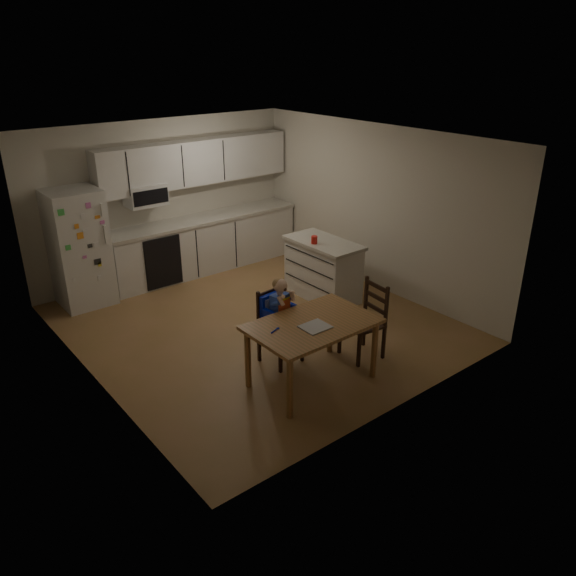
{
  "coord_description": "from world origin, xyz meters",
  "views": [
    {
      "loc": [
        -3.96,
        -5.64,
        3.56
      ],
      "look_at": [
        -0.2,
        -0.95,
        0.92
      ],
      "focal_mm": 35.0,
      "sensor_mm": 36.0,
      "label": 1
    }
  ],
  "objects_px": {
    "kitchen_island": "(323,269)",
    "chair_booster": "(278,311)",
    "chair_side": "(369,315)",
    "refrigerator": "(79,248)",
    "red_cup": "(314,240)",
    "dining_table": "(312,331)"
  },
  "relations": [
    {
      "from": "kitchen_island",
      "to": "chair_booster",
      "type": "bearing_deg",
      "value": -147.78
    },
    {
      "from": "red_cup",
      "to": "dining_table",
      "type": "distance_m",
      "value": 2.26
    },
    {
      "from": "dining_table",
      "to": "red_cup",
      "type": "bearing_deg",
      "value": 48.42
    },
    {
      "from": "red_cup",
      "to": "dining_table",
      "type": "relative_size",
      "value": 0.08
    },
    {
      "from": "chair_booster",
      "to": "dining_table",
      "type": "bearing_deg",
      "value": -95.77
    },
    {
      "from": "refrigerator",
      "to": "kitchen_island",
      "type": "distance_m",
      "value": 3.55
    },
    {
      "from": "chair_side",
      "to": "chair_booster",
      "type": "bearing_deg",
      "value": -114.12
    },
    {
      "from": "refrigerator",
      "to": "kitchen_island",
      "type": "height_order",
      "value": "refrigerator"
    },
    {
      "from": "refrigerator",
      "to": "kitchen_island",
      "type": "relative_size",
      "value": 1.42
    },
    {
      "from": "refrigerator",
      "to": "chair_side",
      "type": "relative_size",
      "value": 1.79
    },
    {
      "from": "dining_table",
      "to": "chair_side",
      "type": "relative_size",
      "value": 1.47
    },
    {
      "from": "kitchen_island",
      "to": "chair_booster",
      "type": "distance_m",
      "value": 1.99
    },
    {
      "from": "chair_side",
      "to": "dining_table",
      "type": "bearing_deg",
      "value": -80.52
    },
    {
      "from": "dining_table",
      "to": "chair_booster",
      "type": "bearing_deg",
      "value": 90.46
    },
    {
      "from": "red_cup",
      "to": "chair_booster",
      "type": "height_order",
      "value": "chair_booster"
    },
    {
      "from": "chair_booster",
      "to": "chair_side",
      "type": "height_order",
      "value": "chair_booster"
    },
    {
      "from": "red_cup",
      "to": "refrigerator",
      "type": "bearing_deg",
      "value": 143.15
    },
    {
      "from": "refrigerator",
      "to": "chair_side",
      "type": "xyz_separation_m",
      "value": [
        2.16,
        -3.67,
        -0.31
      ]
    },
    {
      "from": "red_cup",
      "to": "chair_booster",
      "type": "bearing_deg",
      "value": -144.56
    },
    {
      "from": "red_cup",
      "to": "kitchen_island",
      "type": "bearing_deg",
      "value": -3.36
    },
    {
      "from": "chair_side",
      "to": "kitchen_island",
      "type": "bearing_deg",
      "value": 163.27
    },
    {
      "from": "kitchen_island",
      "to": "red_cup",
      "type": "distance_m",
      "value": 0.53
    }
  ]
}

